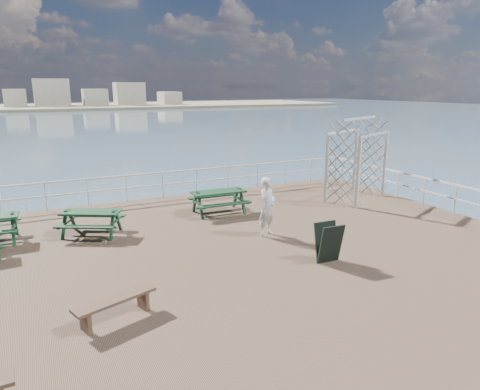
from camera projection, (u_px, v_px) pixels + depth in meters
name	position (u px, v px, depth m)	size (l,w,h in m)	color
ground	(233.00, 259.00, 11.81)	(18.00, 14.00, 0.30)	brown
sea_backdrop	(89.00, 103.00, 134.13)	(300.00, 300.00, 9.20)	#3D5267
railing	(197.00, 202.00, 13.77)	(17.77, 13.76, 1.10)	silver
picnic_table_b	(91.00, 218.00, 13.18)	(2.22, 2.08, 0.86)	#133518
picnic_table_c	(219.00, 197.00, 15.45)	(1.99, 1.63, 0.94)	#133518
flat_bench_near	(115.00, 303.00, 8.36)	(1.69, 0.91, 0.48)	brown
trellis_arbor	(357.00, 164.00, 17.19)	(3.00, 2.34, 3.30)	silver
sandwich_board	(328.00, 243.00, 11.12)	(0.67, 0.52, 1.07)	black
person	(267.00, 207.00, 13.05)	(0.66, 0.44, 1.82)	silver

